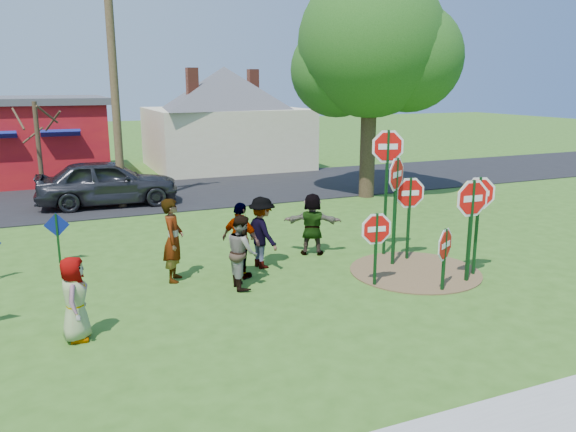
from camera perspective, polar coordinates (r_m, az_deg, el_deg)
name	(u,v)px	position (r m, az deg, el deg)	size (l,w,h in m)	color
ground	(228,284)	(13.20, -6.10, -6.86)	(120.00, 120.00, 0.00)	#345D1A
road	(146,195)	(24.06, -14.27, 2.12)	(120.00, 7.50, 0.04)	black
dirt_patch	(415,271)	(14.27, 12.76, -5.48)	(3.20, 3.20, 0.03)	brown
red_building	(2,139)	(30.03, -27.02, 7.00)	(9.40, 7.69, 3.90)	maroon
cream_house	(225,113)	(31.25, -6.41, 10.32)	(9.40, 9.40, 6.50)	beige
stop_sign_a	(376,234)	(12.79, 8.95, -1.83)	(0.98, 0.16, 1.84)	#103C17
stop_sign_b	(387,160)	(14.92, 10.05, 5.60)	(1.13, 0.34, 3.53)	#103C17
stop_sign_c	(478,203)	(13.97, 18.78, 1.21)	(1.01, 0.35, 2.55)	#103C17
stop_sign_d	(410,199)	(14.80, 12.26, 1.73)	(1.07, 0.21, 2.33)	#103C17
stop_sign_e	(445,248)	(12.86, 15.64, -3.16)	(0.88, 0.50, 1.57)	#103C17
stop_sign_f	(472,206)	(13.43, 18.17, 0.98)	(1.17, 0.08, 2.58)	#103C17
stop_sign_g	(396,186)	(14.18, 10.90, 2.97)	(0.97, 0.63, 2.92)	#103C17
blue_diamond_d	(57,232)	(15.51, -22.39, -1.53)	(0.62, 0.12, 1.33)	#103C17
person_a	(75,299)	(10.83, -20.86, -7.87)	(0.77, 0.50, 1.57)	#3D4A85
person_b	(173,240)	(13.32, -11.58, -2.41)	(0.72, 0.47, 1.97)	#257F6F
person_c	(242,252)	(12.71, -4.70, -3.62)	(0.82, 0.64, 1.69)	brown
person_d	(262,233)	(14.03, -2.66, -1.69)	(1.17, 0.67, 1.81)	#323237
person_e	(241,241)	(13.28, -4.81, -2.53)	(1.08, 0.45, 1.84)	#462750
person_f	(312,224)	(15.12, 2.48, -0.80)	(1.57, 0.50, 1.70)	#194D2C
suv	(108,182)	(22.16, -17.83, 3.29)	(2.06, 5.12, 1.74)	#323237
utility_pole	(113,68)	(21.45, -17.35, 14.12)	(2.33, 0.50, 9.59)	#4C3823
leafy_tree	(374,52)	(22.91, 8.74, 16.17)	(6.26, 5.71, 8.89)	#382819
bare_tree_east	(38,137)	(24.27, -24.09, 7.37)	(1.80, 1.80, 3.85)	#382819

